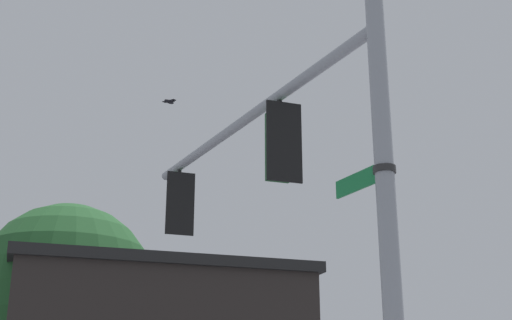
# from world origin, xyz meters

# --- Properties ---
(signal_pole) EXTENTS (0.22, 0.22, 7.18)m
(signal_pole) POSITION_xyz_m (0.00, 0.00, 3.59)
(signal_pole) COLOR gray
(signal_pole) RESTS_ON ground
(mast_arm) EXTENTS (1.31, 6.77, 0.17)m
(mast_arm) POSITION_xyz_m (-0.57, 3.37, 6.35)
(mast_arm) COLOR gray
(traffic_light_nearest_pole) EXTENTS (0.54, 0.49, 1.31)m
(traffic_light_nearest_pole) POSITION_xyz_m (-0.39, 2.30, 5.57)
(traffic_light_nearest_pole) COLOR black
(traffic_light_mid_inner) EXTENTS (0.54, 0.49, 1.31)m
(traffic_light_mid_inner) POSITION_xyz_m (-1.02, 6.05, 5.57)
(traffic_light_mid_inner) COLOR black
(street_name_sign) EXTENTS (0.30, 1.06, 0.22)m
(street_name_sign) POSITION_xyz_m (-0.04, 0.26, 4.51)
(street_name_sign) COLOR #147238
(bird_flying) EXTENTS (0.25, 0.36, 0.09)m
(bird_flying) POSITION_xyz_m (-1.18, 6.56, 7.91)
(bird_flying) COLOR black
(tree_by_storefront) EXTENTS (5.07, 5.07, 7.55)m
(tree_by_storefront) POSITION_xyz_m (-2.37, 14.29, 5.01)
(tree_by_storefront) COLOR #4C3823
(tree_by_storefront) RESTS_ON ground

